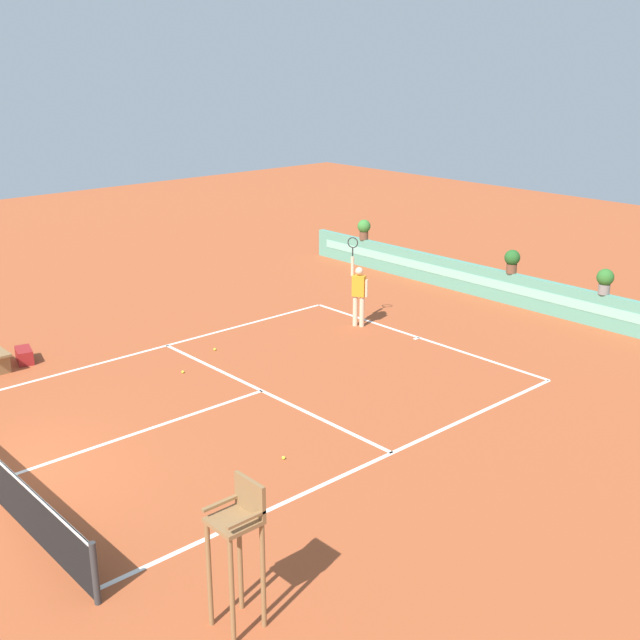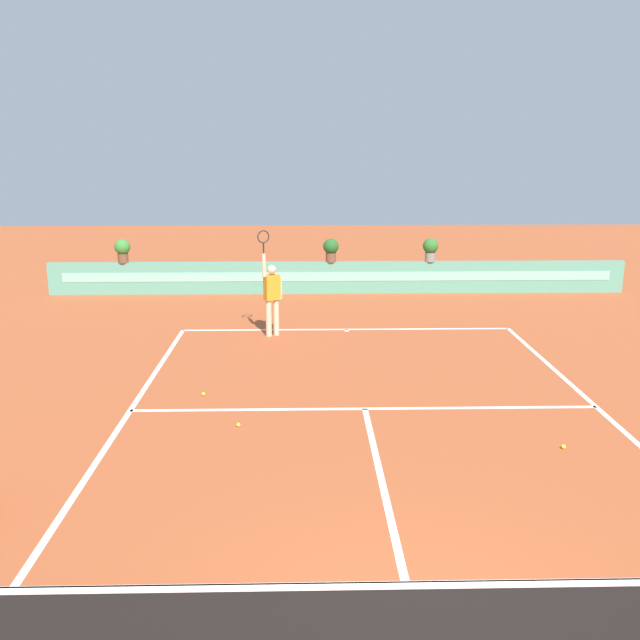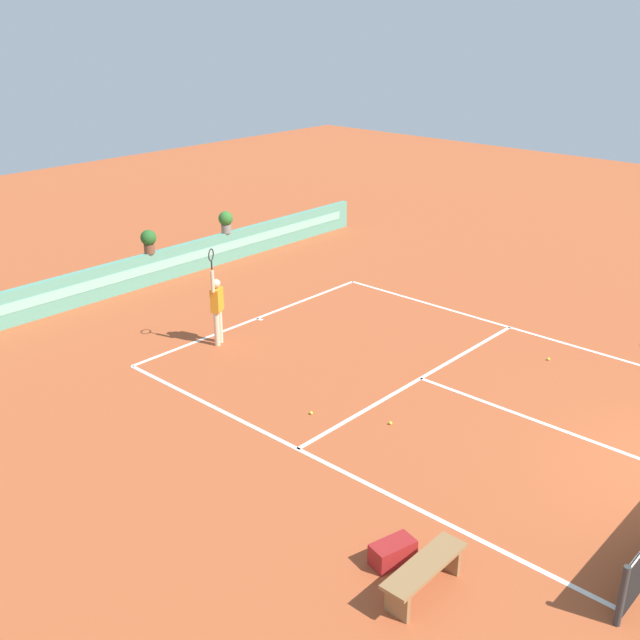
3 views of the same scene
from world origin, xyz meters
name	(u,v)px [view 2 (image 2 of 3)]	position (x,y,z in m)	size (l,w,h in m)	color
ground_plane	(367,417)	(0.00, 6.00, 0.00)	(60.00, 60.00, 0.00)	#A84C28
court_lines	(363,402)	(0.00, 6.72, 0.00)	(8.32, 11.94, 0.01)	white
net	(430,627)	(0.00, 0.00, 0.51)	(8.92, 0.10, 1.00)	#333333
back_wall_barrier	(338,278)	(0.00, 16.39, 0.50)	(18.00, 0.21, 1.00)	#599E84
tennis_player	(272,293)	(-1.84, 11.35, 1.05)	(0.56, 0.36, 2.58)	beige
tennis_ball_near_baseline	(238,425)	(-2.15, 5.64, 0.03)	(0.07, 0.07, 0.07)	#CCE033
tennis_ball_mid_court	(203,394)	(-2.93, 7.13, 0.03)	(0.07, 0.07, 0.07)	#CCE033
tennis_ball_by_sideline	(563,447)	(2.89, 4.66, 0.03)	(0.07, 0.07, 0.07)	#CCE033
potted_plant_right	(430,248)	(2.88, 16.39, 1.41)	(0.48, 0.48, 0.72)	gray
potted_plant_far_left	(122,249)	(-6.66, 16.39, 1.41)	(0.48, 0.48, 0.72)	brown
potted_plant_centre	(331,249)	(-0.23, 16.39, 1.41)	(0.48, 0.48, 0.72)	brown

